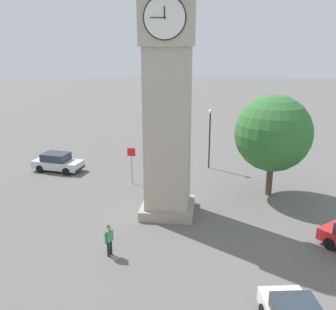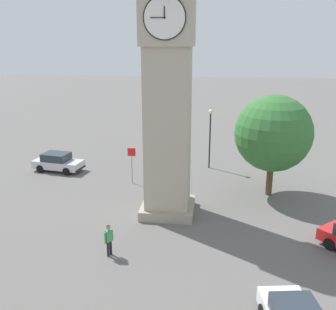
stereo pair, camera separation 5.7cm
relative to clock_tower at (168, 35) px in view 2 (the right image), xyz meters
name	(u,v)px [view 2 (the right image)]	position (x,y,z in m)	size (l,w,h in m)	color
ground_plane	(168,212)	(0.00, 0.00, -10.77)	(200.00, 200.00, 0.00)	#605E5B
clock_tower	(168,35)	(0.00, 0.00, 0.00)	(3.93, 3.93, 18.49)	gray
car_red_corner	(58,162)	(10.17, -6.91, -10.01)	(4.34, 2.33, 1.53)	silver
pedestrian	(109,238)	(2.31, 5.42, -9.76)	(0.38, 0.49, 1.69)	black
tree	(273,133)	(-6.72, -3.77, -6.32)	(5.24, 5.24, 7.08)	brown
lamp_post	(210,129)	(-2.42, -9.26, -7.38)	(0.36, 0.36, 5.07)	black
road_sign	(132,160)	(3.34, -4.74, -8.87)	(0.60, 0.07, 2.80)	gray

